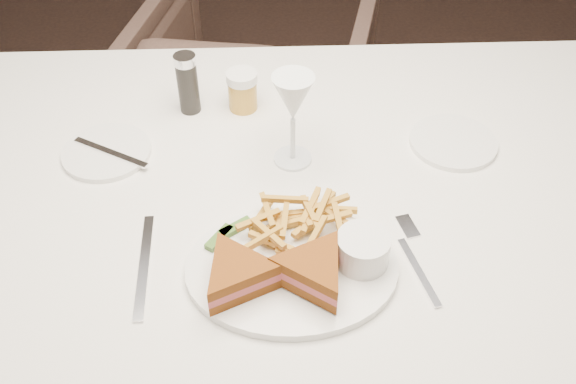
# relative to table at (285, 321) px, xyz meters

# --- Properties ---
(ground) EXTENTS (5.00, 5.00, 0.00)m
(ground) POSITION_rel_table_xyz_m (-0.24, 0.14, -0.38)
(ground) COLOR black
(ground) RESTS_ON ground
(table) EXTENTS (1.51, 1.09, 0.75)m
(table) POSITION_rel_table_xyz_m (0.00, 0.00, 0.00)
(table) COLOR silver
(table) RESTS_ON ground
(chair_far) EXTENTS (0.85, 0.82, 0.69)m
(chair_far) POSITION_rel_table_xyz_m (0.05, 0.91, -0.03)
(chair_far) COLOR #48342C
(chair_far) RESTS_ON ground
(table_setting) EXTENTS (0.79, 0.65, 0.18)m
(table_setting) POSITION_rel_table_xyz_m (-0.01, -0.08, 0.41)
(table_setting) COLOR white
(table_setting) RESTS_ON table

